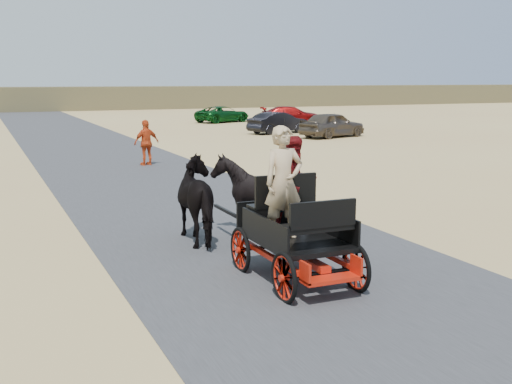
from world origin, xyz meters
name	(u,v)px	position (x,y,z in m)	size (l,w,h in m)	color
ground	(337,294)	(0.00, 0.00, 0.00)	(140.00, 140.00, 0.00)	tan
road	(337,294)	(0.00, 0.00, 0.01)	(6.00, 140.00, 0.01)	#38383A
ridge_far	(26,99)	(0.00, 62.00, 1.20)	(140.00, 6.00, 2.40)	brown
carriage	(295,259)	(-0.26, 0.88, 0.36)	(1.30, 2.40, 0.72)	black
horse_left	(203,200)	(-0.81, 3.88, 0.85)	(0.91, 2.01, 1.70)	black
horse_right	(253,196)	(0.29, 3.88, 0.85)	(1.37, 1.54, 1.70)	black
driver_man	(283,182)	(-0.46, 0.93, 1.62)	(0.66, 0.43, 1.80)	tan
passenger_woman	(296,182)	(0.04, 1.48, 1.51)	(0.77, 0.60, 1.58)	#660C0F
pedestrian	(146,143)	(0.98, 15.66, 0.86)	(1.01, 0.42, 1.73)	#C73F16
car_a	(332,125)	(13.41, 23.15, 0.71)	(1.67, 4.15, 1.42)	brown
car_b	(278,123)	(11.78, 26.73, 0.64)	(1.35, 3.87, 1.27)	black
car_c	(292,115)	(16.00, 33.35, 0.64)	(1.80, 4.42, 1.28)	maroon
car_d	(223,114)	(12.21, 37.33, 0.60)	(2.00, 4.33, 1.20)	#0C4C19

